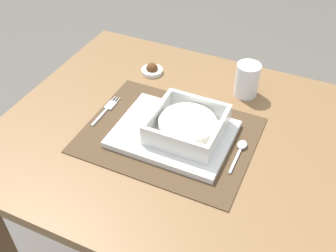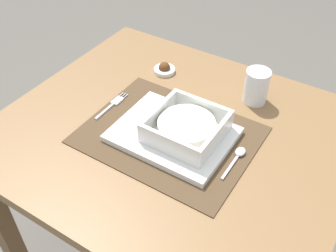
# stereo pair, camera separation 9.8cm
# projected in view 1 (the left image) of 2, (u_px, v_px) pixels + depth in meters

# --- Properties ---
(dining_table) EXTENTS (0.87, 0.75, 0.73)m
(dining_table) POSITION_uv_depth(u_px,v_px,m) (172.00, 159.00, 1.09)
(dining_table) COLOR brown
(dining_table) RESTS_ON ground
(placemat) EXTENTS (0.42, 0.33, 0.00)m
(placemat) POSITION_uv_depth(u_px,v_px,m) (168.00, 134.00, 1.00)
(placemat) COLOR #4C3823
(placemat) RESTS_ON dining_table
(serving_plate) EXTENTS (0.29, 0.22, 0.02)m
(serving_plate) POSITION_uv_depth(u_px,v_px,m) (173.00, 134.00, 0.99)
(serving_plate) COLOR white
(serving_plate) RESTS_ON placemat
(porridge_bowl) EXTENTS (0.17, 0.17, 0.05)m
(porridge_bowl) POSITION_uv_depth(u_px,v_px,m) (187.00, 126.00, 0.96)
(porridge_bowl) COLOR white
(porridge_bowl) RESTS_ON serving_plate
(fork) EXTENTS (0.02, 0.13, 0.00)m
(fork) POSITION_uv_depth(u_px,v_px,m) (107.00, 109.00, 1.07)
(fork) COLOR silver
(fork) RESTS_ON placemat
(spoon) EXTENTS (0.02, 0.11, 0.01)m
(spoon) POSITION_uv_depth(u_px,v_px,m) (241.00, 148.00, 0.95)
(spoon) COLOR silver
(spoon) RESTS_ON placemat
(butter_knife) EXTENTS (0.01, 0.14, 0.01)m
(butter_knife) POSITION_uv_depth(u_px,v_px,m) (226.00, 149.00, 0.95)
(butter_knife) COLOR black
(butter_knife) RESTS_ON placemat
(drinking_glass) EXTENTS (0.07, 0.07, 0.10)m
(drinking_glass) POSITION_uv_depth(u_px,v_px,m) (247.00, 82.00, 1.10)
(drinking_glass) COLOR white
(drinking_glass) RESTS_ON dining_table
(condiment_saucer) EXTENTS (0.06, 0.06, 0.04)m
(condiment_saucer) POSITION_uv_depth(u_px,v_px,m) (152.00, 70.00, 1.20)
(condiment_saucer) COLOR white
(condiment_saucer) RESTS_ON dining_table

